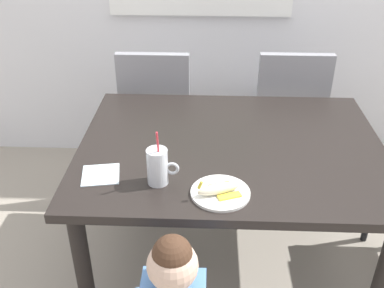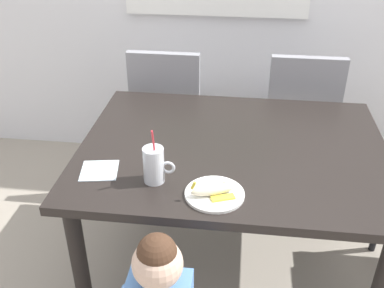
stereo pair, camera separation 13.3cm
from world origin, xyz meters
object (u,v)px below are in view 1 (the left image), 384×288
milk_cup (158,168)px  dining_table (230,161)px  dining_chair_left (157,112)px  paper_napkin (101,175)px  snack_plate (220,193)px  dining_chair_right (287,112)px  peeled_banana (219,189)px

milk_cup → dining_table: bearing=45.9°
dining_chair_left → paper_napkin: dining_chair_left is taller
dining_chair_left → snack_plate: bearing=108.6°
dining_chair_right → paper_napkin: bearing=48.4°
dining_chair_left → dining_chair_right: 0.82m
dining_chair_right → snack_plate: (-0.44, -1.15, 0.22)m
milk_cup → snack_plate: 0.26m
dining_chair_right → peeled_banana: dining_chair_right is taller
dining_chair_right → peeled_banana: bearing=69.1°
dining_chair_left → milk_cup: (0.13, -1.05, 0.28)m
dining_chair_right → dining_chair_left: bearing=1.9°
snack_plate → paper_napkin: bearing=167.6°
snack_plate → dining_chair_right: bearing=69.1°
dining_chair_left → peeled_banana: 1.22m
dining_table → dining_chair_left: dining_chair_left is taller
dining_table → snack_plate: size_ratio=6.02×
snack_plate → dining_table: bearing=81.7°
dining_table → peeled_banana: size_ratio=7.89×
dining_table → dining_chair_left: 0.87m
dining_chair_right → milk_cup: size_ratio=3.85×
peeled_banana → snack_plate: bearing=61.9°
dining_chair_right → paper_napkin: dining_chair_right is taller
dining_table → dining_chair_left: (-0.43, 0.74, -0.12)m
dining_table → snack_plate: snack_plate is taller
milk_cup → peeled_banana: bearing=-17.6°
milk_cup → dining_chair_left: bearing=97.1°
dining_chair_left → dining_chair_right: same height
paper_napkin → milk_cup: bearing=-9.3°
milk_cup → peeled_banana: milk_cup is taller
dining_chair_left → milk_cup: size_ratio=3.85×
peeled_banana → milk_cup: bearing=162.4°
snack_plate → peeled_banana: size_ratio=1.31×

